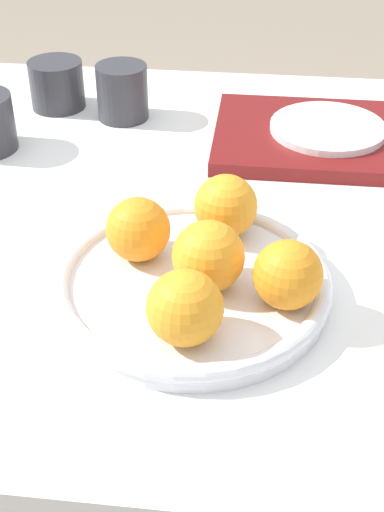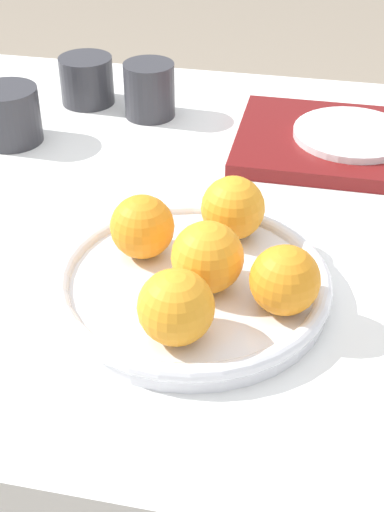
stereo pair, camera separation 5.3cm
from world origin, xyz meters
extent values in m
cube|color=white|center=(0.00, 0.00, 0.36)|extent=(1.24, 0.88, 0.73)
cylinder|color=silver|center=(0.03, -0.18, 0.74)|extent=(0.28, 0.28, 0.02)
torus|color=silver|center=(0.03, -0.18, 0.75)|extent=(0.29, 0.29, 0.02)
sphere|color=orange|center=(-0.03, -0.15, 0.78)|extent=(0.07, 0.07, 0.07)
sphere|color=orange|center=(0.05, -0.19, 0.78)|extent=(0.07, 0.07, 0.07)
sphere|color=orange|center=(0.12, -0.21, 0.78)|extent=(0.07, 0.07, 0.07)
sphere|color=orange|center=(0.03, -0.27, 0.78)|extent=(0.07, 0.07, 0.07)
sphere|color=orange|center=(0.06, -0.09, 0.78)|extent=(0.07, 0.07, 0.07)
cube|color=maroon|center=(0.18, 0.18, 0.74)|extent=(0.32, 0.23, 0.02)
cylinder|color=white|center=(0.18, 0.18, 0.75)|extent=(0.16, 0.16, 0.01)
cylinder|color=#333338|center=(-0.13, 0.24, 0.77)|extent=(0.08, 0.08, 0.08)
cylinder|color=#333338|center=(-0.23, 0.27, 0.76)|extent=(0.08, 0.08, 0.07)
camera|label=1|loc=(0.09, -0.76, 1.19)|focal=50.00mm
camera|label=2|loc=(0.15, -0.75, 1.19)|focal=50.00mm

